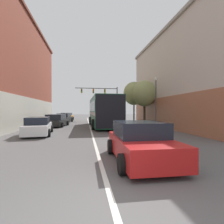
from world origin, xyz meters
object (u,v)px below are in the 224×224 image
parked_car_left_near (38,126)px  parked_car_left_far (56,121)px  parked_car_left_mid (64,118)px  parked_car_left_distant (67,117)px  street_lamp (156,99)px  street_tree_far (134,94)px  bus (103,110)px  street_tree_near (144,94)px  traffic_signal_gantry (103,95)px  hatchback_foreground (141,142)px

parked_car_left_near → parked_car_left_far: parked_car_left_far is taller
parked_car_left_near → parked_car_left_mid: bearing=-7.8°
parked_car_left_mid → parked_car_left_distant: size_ratio=1.08×
parked_car_left_far → street_lamp: size_ratio=0.93×
street_tree_far → parked_car_left_near: bearing=-139.9°
bus → street_tree_near: 5.34m
parked_car_left_mid → traffic_signal_gantry: bearing=-45.7°
bus → traffic_signal_gantry: (1.33, 12.90, 2.83)m
hatchback_foreground → street_lamp: (4.66, 9.65, 2.21)m
parked_car_left_near → street_lamp: bearing=-85.8°
hatchback_foreground → parked_car_left_distant: hatchback_foreground is taller
parked_car_left_far → street_tree_near: (10.23, -0.74, 3.18)m
parked_car_left_near → street_tree_near: (10.46, 6.13, 3.19)m
hatchback_foreground → street_tree_far: 16.85m
parked_car_left_distant → parked_car_left_near: bearing=-174.1°
street_tree_near → street_tree_far: 2.22m
hatchback_foreground → street_tree_near: street_tree_near is taller
parked_car_left_distant → traffic_signal_gantry: bearing=-91.5°
street_lamp → street_tree_near: street_tree_near is taller
parked_car_left_mid → street_tree_near: street_tree_near is taller
parked_car_left_near → hatchback_foreground: bearing=-151.3°
traffic_signal_gantry → parked_car_left_distant: bearing=172.3°
parked_car_left_far → traffic_signal_gantry: traffic_signal_gantry is taller
parked_car_left_distant → street_lamp: street_lamp is taller
parked_car_left_near → parked_car_left_mid: (0.28, 13.95, 0.03)m
parked_car_left_far → parked_car_left_near: bearing=-175.0°
parked_car_left_mid → hatchback_foreground: bearing=-158.6°
parked_car_left_mid → parked_car_left_far: size_ratio=0.97×
bus → hatchback_foreground: bus is taller
parked_car_left_distant → street_tree_near: 17.37m
hatchback_foreground → street_tree_near: bearing=-19.4°
parked_car_left_near → street_lamp: 10.55m
parked_car_left_mid → street_lamp: 15.69m
parked_car_left_mid → parked_car_left_distant: 5.75m
street_lamp → street_tree_near: (0.33, 4.19, 0.95)m
street_lamp → hatchback_foreground: bearing=-115.8°
parked_car_left_far → street_tree_near: bearing=-87.2°
parked_car_left_near → parked_car_left_far: 6.87m
street_tree_far → street_lamp: bearing=-86.8°
bus → parked_car_left_far: bus is taller
bus → traffic_signal_gantry: traffic_signal_gantry is taller
bus → parked_car_left_mid: (-5.23, 8.06, -1.17)m
bus → parked_car_left_near: bearing=135.9°
street_lamp → street_tree_far: size_ratio=0.90×
hatchback_foreground → traffic_signal_gantry: traffic_signal_gantry is taller
parked_car_left_near → street_tree_far: (9.77, 8.24, 3.40)m
parked_car_left_mid → bus: bearing=-139.1°
parked_car_left_mid → parked_car_left_far: 7.08m
parked_car_left_mid → parked_car_left_far: bearing=-172.5°
traffic_signal_gantry → street_lamp: (3.28, -16.85, -1.78)m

